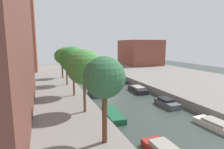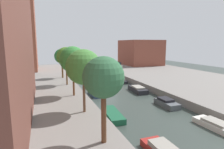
# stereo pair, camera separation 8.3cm
# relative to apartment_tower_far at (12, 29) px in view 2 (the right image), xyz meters

# --- Properties ---
(ground_plane) EXTENTS (84.00, 84.00, 0.00)m
(ground_plane) POSITION_rel_apartment_tower_far_xyz_m (16.00, -21.06, -10.55)
(ground_plane) COLOR #333D38
(quay_left) EXTENTS (20.00, 64.00, 1.00)m
(quay_left) POSITION_rel_apartment_tower_far_xyz_m (1.00, -21.06, -10.05)
(quay_left) COLOR gray
(quay_left) RESTS_ON ground_plane
(quay_right) EXTENTS (20.00, 64.00, 1.00)m
(quay_right) POSITION_rel_apartment_tower_far_xyz_m (31.00, -21.06, -10.05)
(quay_right) COLOR gray
(quay_right) RESTS_ON ground_plane
(apartment_tower_far) EXTENTS (10.00, 10.40, 19.11)m
(apartment_tower_far) POSITION_rel_apartment_tower_far_xyz_m (0.00, 0.00, 0.00)
(apartment_tower_far) COLOR brown
(apartment_tower_far) RESTS_ON quay_left
(low_block_right) EXTENTS (10.00, 11.48, 7.29)m
(low_block_right) POSITION_rel_apartment_tower_far_xyz_m (34.00, 1.47, -5.91)
(low_block_right) COLOR brown
(low_block_right) RESTS_ON quay_right
(street_tree_0) EXTENTS (2.58, 2.58, 5.51)m
(street_tree_0) POSITION_rel_apartment_tower_far_xyz_m (9.47, -38.51, -5.39)
(street_tree_0) COLOR brown
(street_tree_0) RESTS_ON quay_left
(street_tree_1) EXTENTS (3.19, 3.19, 5.77)m
(street_tree_1) POSITION_rel_apartment_tower_far_xyz_m (9.47, -32.67, -5.39)
(street_tree_1) COLOR brown
(street_tree_1) RESTS_ON quay_left
(street_tree_2) EXTENTS (3.14, 3.14, 5.95)m
(street_tree_2) POSITION_rel_apartment_tower_far_xyz_m (9.47, -26.65, -5.19)
(street_tree_2) COLOR brown
(street_tree_2) RESTS_ON quay_left
(street_tree_3) EXTENTS (2.89, 2.89, 5.76)m
(street_tree_3) POSITION_rel_apartment_tower_far_xyz_m (9.47, -20.08, -5.26)
(street_tree_3) COLOR brown
(street_tree_3) RESTS_ON quay_left
(street_tree_4) EXTENTS (2.70, 2.70, 5.35)m
(street_tree_4) POSITION_rel_apartment_tower_far_xyz_m (9.47, -13.75, -5.59)
(street_tree_4) COLOR brown
(street_tree_4) RESTS_ON quay_left
(parked_car) EXTENTS (1.88, 4.07, 1.52)m
(parked_car) POSITION_rel_apartment_tower_far_xyz_m (24.60, -2.80, -8.92)
(parked_car) COLOR beige
(parked_car) RESTS_ON quay_right
(moored_boat_left_1) EXTENTS (1.69, 4.35, 0.54)m
(moored_boat_left_1) POSITION_rel_apartment_tower_far_xyz_m (12.31, -32.52, -10.28)
(moored_boat_left_1) COLOR #195638
(moored_boat_left_1) RESTS_ON ground_plane
(moored_boat_left_2) EXTENTS (1.53, 3.59, 0.99)m
(moored_boat_left_2) POSITION_rel_apartment_tower_far_xyz_m (12.96, -24.00, -10.14)
(moored_boat_left_2) COLOR #33476B
(moored_boat_left_2) RESTS_ON ground_plane
(moored_boat_right_0) EXTENTS (1.68, 4.03, 0.69)m
(moored_boat_right_0) POSITION_rel_apartment_tower_far_xyz_m (19.79, -38.01, -10.26)
(moored_boat_right_0) COLOR beige
(moored_boat_right_0) RESTS_ON ground_plane
(moored_boat_right_1) EXTENTS (1.48, 3.38, 0.89)m
(moored_boat_right_1) POSITION_rel_apartment_tower_far_xyz_m (19.43, -31.56, -10.17)
(moored_boat_right_1) COLOR #4C5156
(moored_boat_right_1) RESTS_ON ground_plane
(moored_boat_right_2) EXTENTS (1.86, 4.26, 0.87)m
(moored_boat_right_2) POSITION_rel_apartment_tower_far_xyz_m (19.42, -24.45, -10.17)
(moored_boat_right_2) COLOR #232328
(moored_boat_right_2) RESTS_ON ground_plane
(moored_boat_right_3) EXTENTS (1.45, 3.61, 0.85)m
(moored_boat_right_3) POSITION_rel_apartment_tower_far_xyz_m (19.75, -17.12, -10.20)
(moored_boat_right_3) COLOR #232328
(moored_boat_right_3) RESTS_ON ground_plane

